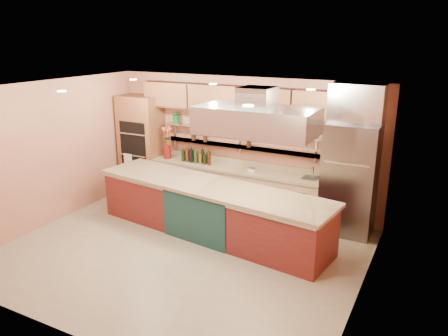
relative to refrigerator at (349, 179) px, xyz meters
The scene contains 21 objects.
floor 3.35m from the refrigerator, 137.68° to the right, with size 6.00×5.00×0.02m, color gray.
ceiling 3.63m from the refrigerator, 137.68° to the right, with size 6.00×5.00×0.02m, color black.
wall_back 2.40m from the refrigerator, behind, with size 6.00×0.04×2.80m, color #B87456.
wall_front 5.21m from the refrigerator, 116.86° to the right, with size 6.00×0.04×2.80m, color #B87456.
wall_left 5.77m from the refrigerator, 158.20° to the right, with size 0.04×5.00×2.80m, color #B87456.
wall_right 2.26m from the refrigerator, 73.10° to the right, with size 0.04×5.00×2.80m, color #B87456.
oven_stack 4.80m from the refrigerator, behind, with size 0.95×0.64×2.30m, color brown.
refrigerator is the anchor object (origin of this frame).
back_counter 2.47m from the refrigerator, behind, with size 3.84×0.64×0.93m, color tan.
wall_shelf_lower 2.43m from the refrigerator, behind, with size 3.60×0.26×0.03m, color #B5B8BD.
wall_shelf_upper 2.50m from the refrigerator, behind, with size 3.60×0.26×0.03m, color #B5B8BD.
upper_cabinets 2.69m from the refrigerator, behind, with size 4.60×0.36×0.55m, color brown.
range_hood 2.20m from the refrigerator, 137.09° to the right, with size 2.00×1.00×0.45m, color #B5B8BD.
ceiling_downlights 3.50m from the refrigerator, 140.46° to the right, with size 4.00×2.80×0.02m, color #FFE5A5.
island 2.64m from the refrigerator, 150.84° to the right, with size 4.65×1.01×0.97m, color maroon.
flower_vase 4.06m from the refrigerator, behind, with size 0.17×0.17×0.31m, color maroon.
oil_bottle_cluster 3.29m from the refrigerator, behind, with size 0.79×0.22×0.25m, color black.
kitchen_scale 1.97m from the refrigerator, behind, with size 0.15×0.11×0.08m, color silver.
bar_faucet 0.73m from the refrigerator, behind, with size 0.03×0.03×0.24m, color white.
copper_kettle 3.47m from the refrigerator, behind, with size 0.20×0.20×0.16m, color #CB502F.
green_canister 2.94m from the refrigerator, behind, with size 0.15×0.15×0.18m, color #0F4A1C.
Camera 1 is at (3.82, -5.73, 3.60)m, focal length 35.00 mm.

